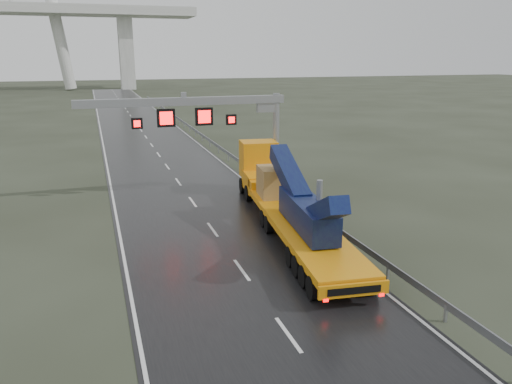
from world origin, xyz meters
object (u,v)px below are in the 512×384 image
object	(u,v)px
striped_barrier	(256,175)
exit_sign_pair	(283,167)
heavy_haul_truck	(282,193)
sign_gantry	(214,117)

from	to	relation	value
striped_barrier	exit_sign_pair	bearing A→B (deg)	-52.23
heavy_haul_truck	exit_sign_pair	world-z (taller)	heavy_haul_truck
exit_sign_pair	striped_barrier	xyz separation A→B (m)	(-1.10, 3.13, -1.21)
sign_gantry	heavy_haul_truck	world-z (taller)	sign_gantry
sign_gantry	exit_sign_pair	world-z (taller)	sign_gantry
heavy_haul_truck	exit_sign_pair	distance (m)	7.01
sign_gantry	striped_barrier	xyz separation A→B (m)	(3.90, 2.01, -5.00)
sign_gantry	exit_sign_pair	xyz separation A→B (m)	(5.00, -1.13, -3.80)
heavy_haul_truck	striped_barrier	xyz separation A→B (m)	(1.51, 9.64, -1.18)
sign_gantry	exit_sign_pair	bearing A→B (deg)	-12.71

